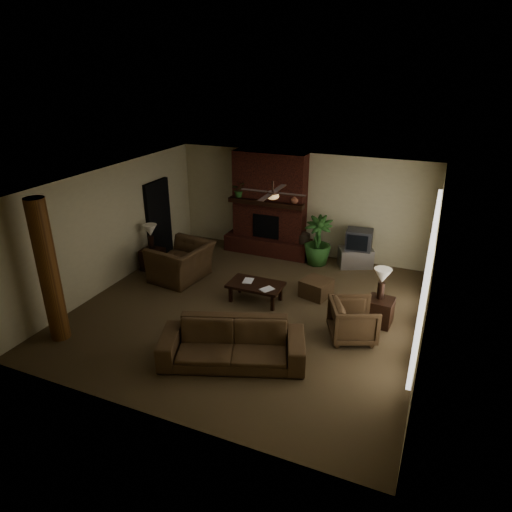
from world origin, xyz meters
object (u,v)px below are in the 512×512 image
at_px(log_column, 48,272).
at_px(armchair_right, 353,319).
at_px(sofa, 232,337).
at_px(side_table_left, 153,259).
at_px(floor_vase, 303,243).
at_px(coffee_table, 256,286).
at_px(armchair_left, 181,256).
at_px(floor_plant, 317,251).
at_px(lamp_left, 150,232).
at_px(ottoman, 316,288).
at_px(side_table_right, 380,311).
at_px(lamp_right, 382,278).
at_px(tv_stand, 355,257).

distance_m(log_column, armchair_right, 5.75).
relative_size(sofa, side_table_left, 4.61).
bearing_deg(log_column, floor_vase, 60.11).
bearing_deg(coffee_table, armchair_left, 170.73).
bearing_deg(floor_vase, armchair_right, -58.91).
bearing_deg(floor_plant, floor_vase, 153.91).
height_order(log_column, armchair_left, log_column).
xyz_separation_m(floor_plant, lamp_left, (-3.83, -1.95, 0.64)).
bearing_deg(ottoman, side_table_right, -23.15).
bearing_deg(sofa, lamp_left, 122.63).
bearing_deg(floor_plant, armchair_left, -142.29).
xyz_separation_m(side_table_left, lamp_right, (5.77, -0.39, 0.73)).
xyz_separation_m(tv_stand, lamp_left, (-4.81, -2.17, 0.75)).
relative_size(log_column, coffee_table, 2.33).
distance_m(ottoman, floor_vase, 2.21).
height_order(tv_stand, lamp_left, lamp_left).
bearing_deg(ottoman, log_column, -139.21).
bearing_deg(armchair_left, side_table_right, 93.99).
relative_size(log_column, ottoman, 4.67).
bearing_deg(lamp_left, log_column, -86.75).
relative_size(log_column, floor_plant, 2.16).
relative_size(ottoman, side_table_right, 1.09).
xyz_separation_m(armchair_right, lamp_right, (0.36, 0.80, 0.57)).
relative_size(armchair_left, coffee_table, 1.14).
distance_m(tv_stand, lamp_left, 5.33).
relative_size(floor_vase, side_table_right, 1.40).
relative_size(floor_plant, lamp_left, 2.00).
distance_m(side_table_left, lamp_right, 5.83).
relative_size(side_table_left, side_table_right, 1.00).
xyz_separation_m(log_column, lamp_left, (-0.19, 3.38, -0.40)).
height_order(sofa, armchair_right, sofa).
height_order(floor_plant, side_table_left, floor_plant).
relative_size(lamp_left, lamp_right, 1.00).
relative_size(sofa, lamp_right, 3.90).
bearing_deg(side_table_right, log_column, -152.65).
xyz_separation_m(ottoman, lamp_left, (-4.32, -0.18, 0.80)).
distance_m(armchair_right, floor_vase, 3.96).
xyz_separation_m(floor_vase, floor_plant, (0.45, -0.22, -0.07)).
height_order(coffee_table, side_table_left, side_table_left).
bearing_deg(side_table_left, coffee_table, -9.95).
height_order(armchair_left, side_table_right, armchair_left).
height_order(sofa, lamp_right, lamp_right).
bearing_deg(floor_vase, floor_plant, -26.09).
height_order(armchair_left, tv_stand, armchair_left).
height_order(armchair_right, side_table_left, armchair_right).
relative_size(log_column, armchair_right, 3.25).
xyz_separation_m(sofa, armchair_left, (-2.60, 2.55, 0.10)).
relative_size(armchair_right, side_table_right, 1.57).
bearing_deg(sofa, log_column, 170.20).
bearing_deg(lamp_right, coffee_table, -176.68).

